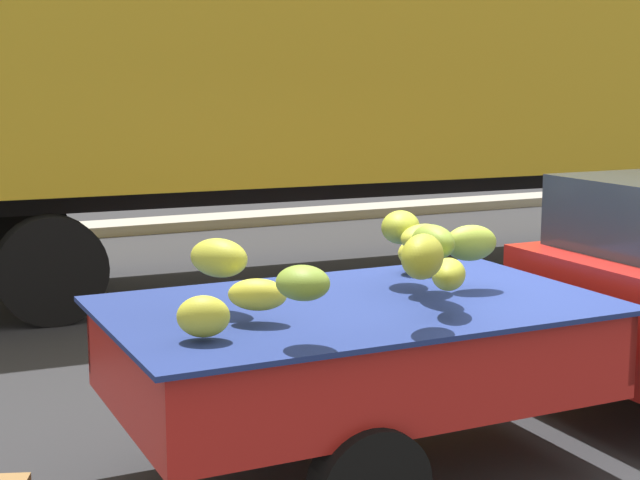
% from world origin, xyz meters
% --- Properties ---
extents(ground, '(220.00, 220.00, 0.00)m').
position_xyz_m(ground, '(0.00, 0.00, 0.00)').
color(ground, '#28282B').
extents(curb_strip, '(80.00, 0.80, 0.16)m').
position_xyz_m(curb_strip, '(0.00, 9.58, 0.08)').
color(curb_strip, gray).
rests_on(curb_strip, ground).
extents(pickup_truck, '(5.22, 1.81, 1.70)m').
position_xyz_m(pickup_truck, '(0.68, -0.29, 0.89)').
color(pickup_truck, '#B21E19').
rests_on(pickup_truck, ground).
extents(semi_trailer, '(12.11, 3.16, 3.95)m').
position_xyz_m(semi_trailer, '(1.27, 5.29, 2.54)').
color(semi_trailer, gold).
rests_on(semi_trailer, ground).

